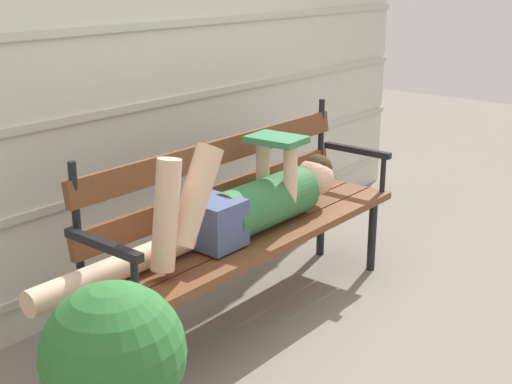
% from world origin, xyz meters
% --- Properties ---
extents(ground_plane, '(12.00, 12.00, 0.00)m').
position_xyz_m(ground_plane, '(0.00, 0.00, 0.00)').
color(ground_plane, gray).
extents(house_siding, '(4.50, 0.08, 2.23)m').
position_xyz_m(house_siding, '(0.00, 0.79, 1.11)').
color(house_siding, beige).
rests_on(house_siding, ground).
extents(park_bench, '(1.77, 0.44, 0.88)m').
position_xyz_m(park_bench, '(-0.00, 0.19, 0.48)').
color(park_bench, brown).
rests_on(park_bench, ground).
extents(reclining_person, '(1.70, 0.26, 0.49)m').
position_xyz_m(reclining_person, '(-0.08, 0.12, 0.57)').
color(reclining_person, '#33703D').
extents(potted_plant, '(0.44, 0.44, 0.68)m').
position_xyz_m(potted_plant, '(-1.14, -0.26, 0.38)').
color(potted_plant, slate).
rests_on(potted_plant, ground).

